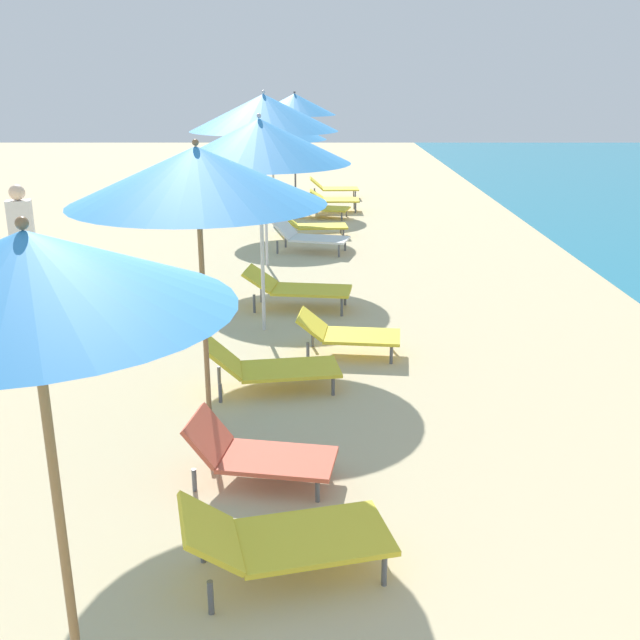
% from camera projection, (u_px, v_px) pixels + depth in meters
% --- Properties ---
extents(umbrella_second, '(1.84, 1.84, 2.74)m').
position_uv_depth(umbrella_second, '(27.00, 272.00, 3.26)').
color(umbrella_second, olive).
rests_on(umbrella_second, ground).
extents(lounger_second_shoreside, '(1.54, 0.98, 0.58)m').
position_uv_depth(lounger_second_shoreside, '(282.00, 537.00, 5.06)').
color(lounger_second_shoreside, yellow).
rests_on(lounger_second_shoreside, ground).
extents(umbrella_third, '(2.29, 2.29, 2.79)m').
position_uv_depth(umbrella_third, '(196.00, 176.00, 6.45)').
color(umbrella_third, olive).
rests_on(umbrella_third, ground).
extents(lounger_third_shoreside, '(1.52, 0.81, 0.59)m').
position_uv_depth(lounger_third_shoreside, '(269.00, 366.00, 8.10)').
color(lounger_third_shoreside, yellow).
rests_on(lounger_third_shoreside, ground).
extents(lounger_third_inland, '(1.31, 0.76, 0.58)m').
position_uv_depth(lounger_third_inland, '(256.00, 453.00, 6.26)').
color(lounger_third_inland, '#D8593F').
rests_on(lounger_third_inland, ground).
extents(umbrella_fourth, '(2.33, 2.33, 2.87)m').
position_uv_depth(umbrella_fourth, '(258.00, 141.00, 9.33)').
color(umbrella_fourth, silver).
rests_on(umbrella_fourth, ground).
extents(lounger_fourth_shoreside, '(1.64, 0.83, 0.60)m').
position_uv_depth(lounger_fourth_shoreside, '(295.00, 287.00, 10.94)').
color(lounger_fourth_shoreside, yellow).
rests_on(lounger_fourth_shoreside, ground).
extents(lounger_fourth_inland, '(1.32, 0.72, 0.53)m').
position_uv_depth(lounger_fourth_inland, '(346.00, 333.00, 9.14)').
color(lounger_fourth_inland, yellow).
rests_on(lounger_fourth_inland, ground).
extents(umbrella_fifth, '(2.58, 2.58, 3.08)m').
position_uv_depth(umbrella_fifth, '(262.00, 113.00, 12.71)').
color(umbrella_fifth, silver).
rests_on(umbrella_fifth, ground).
extents(lounger_fifth_shoreside, '(1.56, 1.00, 0.65)m').
position_uv_depth(lounger_fifth_shoreside, '(308.00, 236.00, 14.50)').
color(lounger_fifth_shoreside, white).
rests_on(lounger_fifth_shoreside, ground).
extents(umbrella_sixth, '(2.40, 2.40, 2.58)m').
position_uv_depth(umbrella_sixth, '(271.00, 127.00, 16.24)').
color(umbrella_sixth, silver).
rests_on(umbrella_sixth, ground).
extents(lounger_sixth_shoreside, '(1.42, 0.96, 0.60)m').
position_uv_depth(lounger_sixth_shoreside, '(319.00, 206.00, 18.04)').
color(lounger_sixth_shoreside, yellow).
rests_on(lounger_sixth_shoreside, ground).
extents(lounger_sixth_inland, '(1.52, 0.72, 0.51)m').
position_uv_depth(lounger_sixth_inland, '(310.00, 225.00, 15.94)').
color(lounger_sixth_inland, yellow).
rests_on(lounger_sixth_inland, ground).
extents(umbrella_farthest, '(2.17, 2.17, 2.93)m').
position_uv_depth(umbrella_farthest, '(293.00, 104.00, 19.24)').
color(umbrella_farthest, '#4C4C51').
rests_on(umbrella_farthest, ground).
extents(lounger_farthest_shoreside, '(1.40, 0.72, 0.58)m').
position_uv_depth(lounger_farthest_shoreside, '(332.00, 187.00, 20.94)').
color(lounger_farthest_shoreside, yellow).
rests_on(lounger_farthest_shoreside, ground).
extents(lounger_farthest_inland, '(1.27, 0.71, 0.53)m').
position_uv_depth(lounger_farthest_inland, '(332.00, 199.00, 18.91)').
color(lounger_farthest_inland, yellow).
rests_on(lounger_farthest_inland, ground).
extents(person_walking_near, '(0.40, 0.30, 1.77)m').
position_uv_depth(person_walking_near, '(20.00, 230.00, 11.20)').
color(person_walking_near, '#D8334C').
rests_on(person_walking_near, ground).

